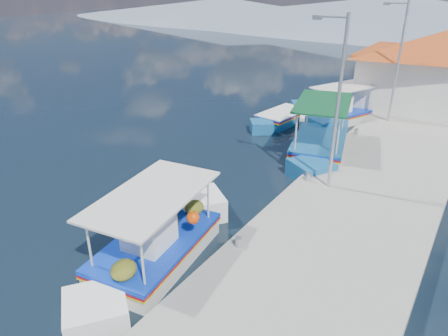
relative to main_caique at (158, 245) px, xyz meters
The scene contains 10 objects.
ground 4.55m from the main_caique, 113.33° to the left, with size 160.00×160.00×0.00m, color black.
quay 10.96m from the main_caique, 67.97° to the left, with size 5.00×44.00×0.50m, color gray.
bollards 9.62m from the main_caique, 77.94° to the left, with size 0.20×17.20×0.30m.
main_caique is the anchor object (origin of this frame).
caique_green_canopy 10.07m from the main_caique, 84.23° to the left, with size 3.41×7.21×2.78m.
caique_blue_hull 13.43m from the main_caique, 100.37° to the left, with size 2.17×5.58×1.00m.
caique_far 15.20m from the main_caique, 89.11° to the left, with size 3.55×5.87×2.25m.
harbor_building 19.79m from the main_caique, 77.05° to the left, with size 10.49×10.49×4.40m.
lamp_post_near 7.53m from the main_caique, 66.19° to the left, with size 1.21×0.14×6.00m.
lamp_post_far 15.76m from the main_caique, 79.84° to the left, with size 1.21×0.14×6.00m.
Camera 1 is at (8.73, -11.27, 7.45)m, focal length 32.83 mm.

